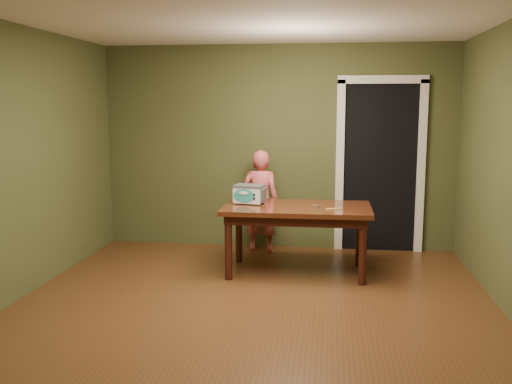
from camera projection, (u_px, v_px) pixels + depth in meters
floor at (250, 315)px, 5.06m from camera, size 5.00×5.00×0.00m
room_shell at (250, 121)px, 4.79m from camera, size 4.52×5.02×2.61m
doorway at (378, 166)px, 7.45m from camera, size 1.10×0.66×2.25m
dining_table at (297, 215)px, 6.23m from camera, size 1.60×0.90×0.75m
toy_oven at (249, 193)px, 6.36m from camera, size 0.37×0.28×0.21m
baking_pan at (316, 206)px, 6.15m from camera, size 0.10×0.10×0.02m
spatula at (334, 209)px, 6.04m from camera, size 0.17×0.10×0.01m
child at (261, 201)px, 7.13m from camera, size 0.51×0.37×1.29m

